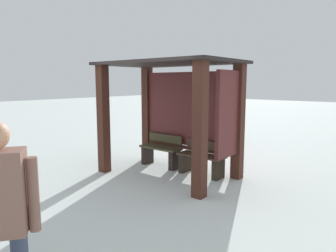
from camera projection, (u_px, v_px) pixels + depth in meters
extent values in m
plane|color=silver|center=(168.00, 175.00, 6.92)|extent=(60.00, 60.00, 0.00)
cube|color=#45241B|center=(103.00, 120.00, 7.01)|extent=(0.21, 0.21, 2.39)
cube|color=#45241B|center=(200.00, 131.00, 5.40)|extent=(0.21, 0.21, 2.39)
cube|color=#45241B|center=(147.00, 114.00, 8.11)|extent=(0.21, 0.21, 2.39)
cube|color=#45241B|center=(238.00, 122.00, 6.50)|extent=(0.21, 0.21, 2.39)
cube|color=black|center=(168.00, 63.00, 6.58)|extent=(2.96, 1.83, 0.06)
cube|color=#5B2525|center=(188.00, 109.00, 7.28)|extent=(2.37, 0.08, 1.70)
cube|color=#45241B|center=(187.00, 148.00, 7.39)|extent=(2.37, 0.06, 0.08)
cube|color=#5B2525|center=(228.00, 114.00, 6.12)|extent=(0.08, 0.79, 1.70)
cube|color=#443E28|center=(161.00, 148.00, 7.54)|extent=(1.06, 0.38, 0.05)
cube|color=#443E28|center=(165.00, 138.00, 7.65)|extent=(1.01, 0.04, 0.20)
cube|color=black|center=(175.00, 160.00, 7.31)|extent=(0.12, 0.33, 0.44)
cube|color=black|center=(148.00, 155.00, 7.85)|extent=(0.12, 0.33, 0.44)
cube|color=#463326|center=(201.00, 155.00, 6.82)|extent=(1.06, 0.42, 0.04)
cube|color=#463326|center=(206.00, 145.00, 6.94)|extent=(1.01, 0.04, 0.20)
cube|color=#2C241B|center=(218.00, 169.00, 6.58)|extent=(0.12, 0.35, 0.42)
cube|color=#2C241B|center=(185.00, 163.00, 7.12)|extent=(0.12, 0.35, 0.42)
cylinder|color=#885F51|center=(33.00, 194.00, 2.48)|extent=(0.13, 0.13, 0.60)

